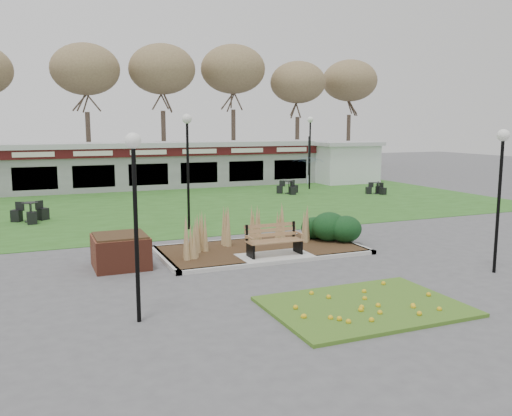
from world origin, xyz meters
name	(u,v)px	position (x,y,z in m)	size (l,w,h in m)	color
ground	(277,260)	(0.00, 0.00, 0.00)	(100.00, 100.00, 0.00)	#515154
lawn	(176,205)	(0.00, 12.00, 0.01)	(34.00, 16.00, 0.02)	#2C5D1D
flower_bed	(365,305)	(0.00, -4.60, 0.07)	(4.20, 3.00, 0.16)	#3C681D
planting_bed	(295,236)	(1.27, 1.35, 0.37)	(6.75, 3.40, 1.27)	#352415
park_bench	(273,239)	(0.00, 0.25, 0.59)	(1.70, 0.66, 0.93)	#8D6240
brick_planter	(121,251)	(-4.40, 1.00, 0.48)	(1.50, 1.50, 0.95)	brown
food_pavilion	(144,165)	(0.00, 19.96, 1.48)	(24.60, 3.40, 2.90)	gray
service_hut	(344,162)	(13.50, 18.00, 1.45)	(4.40, 3.40, 2.83)	silver
tree_backdrop	(120,65)	(0.00, 28.00, 8.36)	(47.24, 5.24, 10.36)	#47382B
lamp_post_near_left	(135,186)	(-4.74, -3.50, 2.81)	(0.32, 0.32, 3.85)	black
lamp_post_near_right	(501,169)	(4.93, -3.50, 2.83)	(0.32, 0.32, 3.89)	black
lamp_post_mid_right	(187,146)	(-1.11, 5.64, 3.21)	(0.36, 0.36, 4.40)	black
lamp_post_far_right	(310,137)	(9.42, 15.48, 3.27)	(0.37, 0.37, 4.48)	black
bistro_set_b	(31,215)	(-6.72, 9.70, 0.29)	(1.53, 1.38, 0.81)	black
bistro_set_c	(289,189)	(7.22, 13.90, 0.26)	(1.38, 1.23, 0.73)	black
bistro_set_d	(377,190)	(11.89, 11.84, 0.24)	(1.21, 1.18, 0.66)	black
patio_umbrella	(308,170)	(8.00, 13.00, 1.42)	(2.09, 2.11, 2.23)	black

